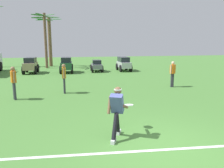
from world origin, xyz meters
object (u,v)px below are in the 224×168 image
at_px(frisbee_in_flight, 129,105).
at_px(teammate_midfield, 14,80).
at_px(teammate_near_sideline, 64,76).
at_px(parked_car_slot_c, 97,66).
at_px(palm_tree_left_of_centre, 45,33).
at_px(parked_car_slot_b, 66,64).
at_px(palm_tree_right_of_centre, 50,38).
at_px(parked_car_slot_d, 124,63).
at_px(teammate_deep, 173,72).
at_px(frisbee_thrower, 117,110).
at_px(parked_car_slot_a, 31,65).

relative_size(frisbee_in_flight, teammate_midfield, 0.21).
height_order(teammate_near_sideline, parked_car_slot_c, teammate_near_sideline).
xyz_separation_m(frisbee_in_flight, palm_tree_left_of_centre, (-3.54, 18.50, 2.99)).
bearing_deg(parked_car_slot_b, palm_tree_right_of_centre, 104.44).
xyz_separation_m(parked_car_slot_b, parked_car_slot_d, (5.48, 0.18, -0.02)).
distance_m(teammate_deep, parked_car_slot_d, 8.58).
xyz_separation_m(parked_car_slot_b, palm_tree_left_of_centre, (-2.00, 4.39, 2.99)).
distance_m(parked_car_slot_d, palm_tree_right_of_centre, 9.84).
bearing_deg(frisbee_in_flight, teammate_deep, 51.53).
distance_m(teammate_near_sideline, teammate_midfield, 2.46).
relative_size(teammate_near_sideline, parked_car_slot_d, 0.64).
bearing_deg(teammate_near_sideline, palm_tree_right_of_centre, 95.04).
height_order(teammate_near_sideline, teammate_midfield, same).
height_order(teammate_midfield, palm_tree_left_of_centre, palm_tree_left_of_centre).
bearing_deg(frisbee_thrower, parked_car_slot_b, 93.92).
height_order(parked_car_slot_d, palm_tree_right_of_centre, palm_tree_right_of_centre).
relative_size(frisbee_thrower, palm_tree_right_of_centre, 0.25).
relative_size(parked_car_slot_a, parked_car_slot_c, 1.06).
distance_m(teammate_midfield, parked_car_slot_a, 9.85).
relative_size(frisbee_thrower, teammate_deep, 0.91).
distance_m(frisbee_in_flight, teammate_midfield, 6.21).
relative_size(parked_car_slot_a, palm_tree_left_of_centre, 0.41).
height_order(teammate_midfield, palm_tree_right_of_centre, palm_tree_right_of_centre).
height_order(frisbee_thrower, parked_car_slot_d, frisbee_thrower).
xyz_separation_m(teammate_midfield, palm_tree_left_of_centre, (0.64, 13.91, 2.79)).
height_order(frisbee_in_flight, teammate_midfield, teammate_midfield).
distance_m(frisbee_in_flight, palm_tree_right_of_centre, 20.97).
bearing_deg(parked_car_slot_a, frisbee_in_flight, -72.05).
bearing_deg(frisbee_thrower, palm_tree_left_of_centre, 98.96).
xyz_separation_m(palm_tree_left_of_centre, palm_tree_right_of_centre, (0.34, 2.07, -0.52)).
height_order(frisbee_thrower, parked_car_slot_b, frisbee_thrower).
height_order(teammate_deep, palm_tree_right_of_centre, palm_tree_right_of_centre).
xyz_separation_m(frisbee_thrower, palm_tree_left_of_centre, (-3.01, 19.09, 2.93)).
relative_size(teammate_near_sideline, parked_car_slot_c, 0.69).
bearing_deg(frisbee_in_flight, palm_tree_left_of_centre, 100.83).
bearing_deg(parked_car_slot_d, frisbee_thrower, -106.73).
relative_size(frisbee_thrower, palm_tree_left_of_centre, 0.25).
relative_size(frisbee_thrower, parked_car_slot_c, 0.63).
relative_size(frisbee_thrower, parked_car_slot_b, 0.59).
relative_size(teammate_near_sideline, parked_car_slot_a, 0.65).
relative_size(frisbee_thrower, parked_car_slot_a, 0.60).
height_order(frisbee_in_flight, parked_car_slot_a, parked_car_slot_a).
height_order(teammate_near_sideline, teammate_deep, same).
height_order(parked_car_slot_a, parked_car_slot_d, parked_car_slot_a).
bearing_deg(frisbee_thrower, parked_car_slot_d, 73.27).
bearing_deg(parked_car_slot_c, parked_car_slot_a, 178.89).
height_order(teammate_deep, parked_car_slot_d, teammate_deep).
distance_m(teammate_deep, parked_car_slot_c, 9.19).
height_order(teammate_near_sideline, parked_car_slot_d, teammate_near_sideline).
bearing_deg(teammate_deep, palm_tree_left_of_centre, 122.39).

